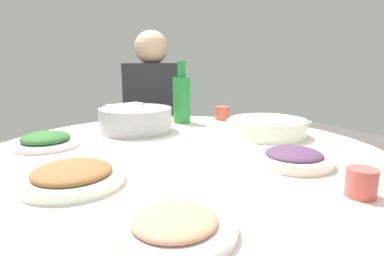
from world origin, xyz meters
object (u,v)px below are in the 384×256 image
Objects in this scene: dish_shrimp at (174,225)px; tea_cup_far at (222,113)px; soup_bowl at (268,128)px; dish_eggplant at (294,158)px; dish_greens at (46,141)px; green_bottle at (182,98)px; round_dining_table at (183,192)px; tea_cup_near at (361,183)px; dish_stirfry at (72,175)px; rice_bowl at (136,119)px; diner_left at (153,109)px; stool_for_diner_left at (155,196)px.

dish_shrimp is 1.01m from tea_cup_far.
soup_bowl is 1.39× the size of dish_eggplant.
green_bottle reaches higher than dish_greens.
green_bottle reaches higher than soup_bowl.
tea_cup_near is at bearing -159.94° from round_dining_table.
green_bottle is at bearing -25.91° from round_dining_table.
tea_cup_near is (-0.47, -0.17, 0.17)m from round_dining_table.
green_bottle is at bearing -44.92° from dish_stirfry.
dish_stirfry is 0.89m from tea_cup_far.
rice_bowl is 0.44m from tea_cup_far.
tea_cup_far is (0.05, -0.43, -0.02)m from rice_bowl.
dish_stirfry reaches higher than dish_eggplant.
rice_bowl is 0.37× the size of diner_left.
green_bottle reaches higher than rice_bowl.
soup_bowl is 0.36× the size of diner_left.
rice_bowl reaches higher than dish_eggplant.
round_dining_table is at bearing 20.06° from tea_cup_near.
dish_greens is 0.59m from green_bottle.
dish_greens is at bearing 136.48° from stool_for_diner_left.
rice_bowl is 0.87m from stool_for_diner_left.
rice_bowl is 0.64m from dish_eggplant.
dish_stirfry is at bearing -175.43° from dish_greens.
dish_stirfry is at bearing 76.40° from dish_eggplant.
tea_cup_far is 0.14× the size of stool_for_diner_left.
dish_greens reaches higher than dish_shrimp.
tea_cup_far is at bearing -16.69° from dish_eggplant.
dish_eggplant is 0.98× the size of dish_shrimp.
dish_eggplant is 1.15m from diner_left.
soup_bowl is at bearing 175.06° from tea_cup_far.
tea_cup_near is 1.36m from diner_left.
tea_cup_far is at bearing -163.88° from diner_left.
green_bottle is (0.08, -0.24, 0.06)m from rice_bowl.
dish_stirfry is 0.50× the size of stool_for_diner_left.
dish_stirfry is at bearing 147.03° from rice_bowl.
rice_bowl is at bearing 107.96° from green_bottle.
soup_bowl is at bearing -29.17° from dish_eggplant.
stool_for_diner_left is at bearing -3.22° from tea_cup_near.
rice_bowl reaches higher than soup_bowl.
rice_bowl is at bearing -32.97° from dish_stirfry.
stool_for_diner_left is 0.55m from diner_left.
diner_left is at bearing -43.52° from dish_greens.
rice_bowl is 1.22× the size of dish_stirfry.
dish_greens is at bearing 4.57° from dish_stirfry.
tea_cup_far reaches higher than round_dining_table.
stool_for_diner_left is (0.89, -0.25, -0.42)m from round_dining_table.
dish_eggplant is (-0.59, -0.24, -0.03)m from rice_bowl.
green_bottle is (0.54, -0.53, 0.09)m from dish_stirfry.
dish_stirfry reaches higher than round_dining_table.
dish_stirfry is 3.74× the size of tea_cup_near.
dish_greens is 1.06m from stool_for_diner_left.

